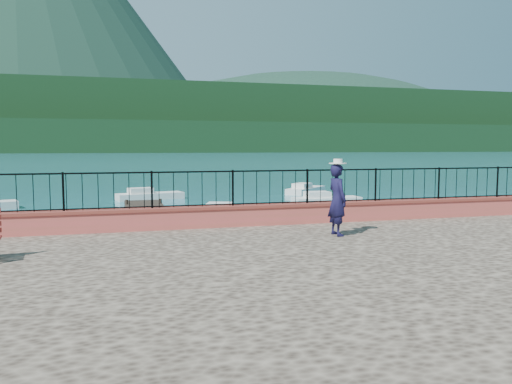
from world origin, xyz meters
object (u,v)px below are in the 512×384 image
boat_1 (231,211)px  boat_2 (327,198)px  person (337,200)px  boat_4 (150,193)px  boat_0 (72,237)px  boat_5 (306,188)px

boat_1 → boat_2: bearing=53.0°
person → boat_1: (-0.11, 11.46, -1.69)m
boat_1 → boat_4: same height
boat_4 → boat_0: bearing=-116.4°
boat_0 → boat_2: 16.62m
boat_2 → person: bearing=-113.1°
boat_1 → boat_2: same height
boat_2 → boat_5: size_ratio=0.94×
boat_4 → boat_5: (11.35, 1.41, 0.00)m
boat_0 → boat_2: (13.46, 9.74, 0.00)m
person → boat_1: bearing=-4.1°
boat_2 → boat_0: bearing=-144.3°
boat_0 → boat_4: same height
boat_5 → person: bearing=-153.7°
person → boat_5: person is taller
boat_1 → person: bearing=-69.4°
boat_1 → boat_2: 8.12m
boat_1 → boat_2: size_ratio=0.84×
person → boat_2: size_ratio=0.44×
person → boat_2: bearing=-27.6°
boat_5 → boat_1: bearing=-169.9°
boat_0 → person: bearing=-77.1°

